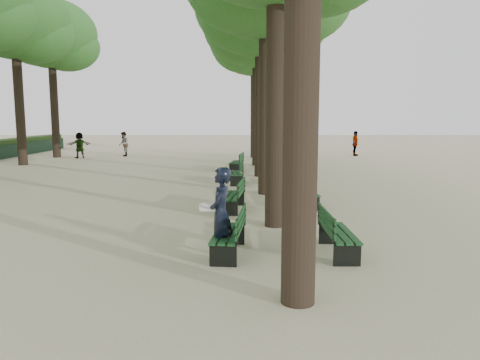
{
  "coord_description": "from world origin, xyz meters",
  "views": [
    {
      "loc": [
        0.64,
        -8.83,
        2.83
      ],
      "look_at": [
        0.6,
        3.0,
        1.2
      ],
      "focal_mm": 35.0,
      "sensor_mm": 36.0,
      "label": 1
    }
  ],
  "objects": [
    {
      "name": "bench_right_2",
      "position": [
        2.63,
        10.43,
        0.27
      ],
      "size": [
        0.69,
        1.83,
        0.92
      ],
      "color": "black",
      "rests_on": "ground"
    },
    {
      "name": "ground",
      "position": [
        0.0,
        0.0,
        0.0
      ],
      "size": [
        120.0,
        120.0,
        0.0
      ],
      "primitive_type": "plane",
      "color": "#BDB58F",
      "rests_on": "ground"
    },
    {
      "name": "pedestrian_e",
      "position": [
        -10.25,
        22.49,
        0.86
      ],
      "size": [
        1.51,
        1.21,
        1.73
      ],
      "primitive_type": "imported",
      "rotation": [
        0.0,
        0.0,
        3.76
      ],
      "color": "#262628",
      "rests_on": "ground"
    },
    {
      "name": "bench_left_0",
      "position": [
        0.37,
        0.48,
        0.27
      ],
      "size": [
        0.74,
        1.85,
        0.92
      ],
      "color": "black",
      "rests_on": "ground"
    },
    {
      "name": "bench_right_1",
      "position": [
        2.63,
        5.68,
        0.27
      ],
      "size": [
        0.76,
        1.85,
        0.92
      ],
      "color": "black",
      "rests_on": "ground"
    },
    {
      "name": "tree_far_5",
      "position": [
        -12.0,
        23.0,
        8.14
      ],
      "size": [
        6.0,
        6.0,
        10.45
      ],
      "color": "#33261C",
      "rests_on": "ground"
    },
    {
      "name": "bench_left_2",
      "position": [
        0.37,
        10.58,
        0.27
      ],
      "size": [
        0.72,
        1.84,
        0.92
      ],
      "color": "black",
      "rests_on": "ground"
    },
    {
      "name": "bench_left_3",
      "position": [
        0.37,
        15.16,
        0.27
      ],
      "size": [
        0.8,
        1.86,
        0.92
      ],
      "color": "black",
      "rests_on": "ground"
    },
    {
      "name": "pedestrian_c",
      "position": [
        8.67,
        24.27,
        0.88
      ],
      "size": [
        0.73,
        1.08,
        1.75
      ],
      "primitive_type": "imported",
      "rotation": [
        0.0,
        0.0,
        1.16
      ],
      "color": "#262628",
      "rests_on": "ground"
    },
    {
      "name": "bench_right_0",
      "position": [
        2.63,
        0.52,
        0.27
      ],
      "size": [
        0.59,
        1.81,
        0.92
      ],
      "color": "black",
      "rests_on": "ground"
    },
    {
      "name": "tree_far_4",
      "position": [
        -12.0,
        18.0,
        8.14
      ],
      "size": [
        6.0,
        6.0,
        10.45
      ],
      "color": "#33261C",
      "rests_on": "ground"
    },
    {
      "name": "tree_central_5",
      "position": [
        1.5,
        23.0,
        7.65
      ],
      "size": [
        6.0,
        6.0,
        9.95
      ],
      "color": "#33261C",
      "rests_on": "ground"
    },
    {
      "name": "tree_central_4",
      "position": [
        1.5,
        18.0,
        7.65
      ],
      "size": [
        6.0,
        6.0,
        9.95
      ],
      "color": "#33261C",
      "rests_on": "ground"
    },
    {
      "name": "pedestrian_a",
      "position": [
        -7.61,
        23.78,
        0.86
      ],
      "size": [
        0.53,
        0.89,
        1.72
      ],
      "primitive_type": "imported",
      "rotation": [
        0.0,
        0.0,
        4.95
      ],
      "color": "#262628",
      "rests_on": "ground"
    },
    {
      "name": "bench_right_3",
      "position": [
        2.63,
        15.88,
        0.27
      ],
      "size": [
        0.6,
        1.81,
        0.92
      ],
      "color": "black",
      "rests_on": "ground"
    },
    {
      "name": "tree_central_3",
      "position": [
        1.5,
        13.0,
        7.65
      ],
      "size": [
        6.0,
        6.0,
        9.95
      ],
      "color": "#33261C",
      "rests_on": "ground"
    },
    {
      "name": "man_with_map",
      "position": [
        0.23,
        0.2,
        0.92
      ],
      "size": [
        0.67,
        0.78,
        1.84
      ],
      "color": "black",
      "rests_on": "ground"
    },
    {
      "name": "bench_left_1",
      "position": [
        0.37,
        5.01,
        0.27
      ],
      "size": [
        0.78,
        1.86,
        0.92
      ],
      "color": "black",
      "rests_on": "ground"
    }
  ]
}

